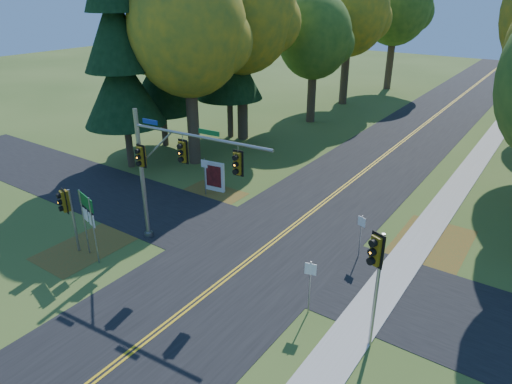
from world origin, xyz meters
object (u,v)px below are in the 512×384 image
Objects in this scene: east_signal_pole at (376,263)px; route_sign_cluster at (87,213)px; traffic_mast at (169,165)px; info_kiosk at (214,177)px.

east_signal_pole reaches higher than route_sign_cluster.
traffic_mast is at bearing 65.05° from route_sign_cluster.
east_signal_pole is 2.46× the size of info_kiosk.
info_kiosk is at bearing 170.96° from east_signal_pole.
traffic_mast is at bearing -74.81° from info_kiosk.
traffic_mast is 4.43m from route_sign_cluster.
route_sign_cluster is 9.72m from info_kiosk.
east_signal_pole is 1.39× the size of route_sign_cluster.
route_sign_cluster is at bearing -151.39° from east_signal_pole.
route_sign_cluster is (-2.53, -3.03, -2.01)m from traffic_mast.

